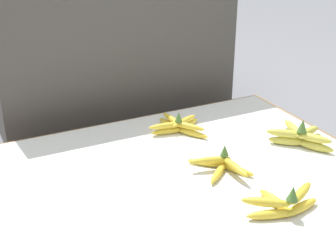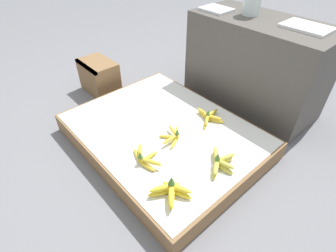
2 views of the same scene
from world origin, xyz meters
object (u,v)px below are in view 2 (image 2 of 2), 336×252
(wooden_crate, at_px, (99,77))
(glass_jar, at_px, (253,0))
(banana_bunch_front_right, at_px, (171,191))
(foam_tray_white, at_px, (307,27))
(banana_bunch_middle_right, at_px, (220,162))
(banana_bunch_front_midright, at_px, (144,158))
(banana_bunch_middle_midright, at_px, (173,136))
(banana_bunch_back_midright, at_px, (209,117))

(wooden_crate, distance_m, glass_jar, 1.35)
(banana_bunch_front_right, height_order, foam_tray_white, foam_tray_white)
(banana_bunch_front_right, relative_size, banana_bunch_middle_right, 0.79)
(wooden_crate, distance_m, banana_bunch_front_midright, 1.11)
(wooden_crate, relative_size, glass_jar, 1.78)
(glass_jar, bearing_deg, banana_bunch_middle_right, -58.85)
(banana_bunch_middle_right, distance_m, foam_tray_white, 1.03)
(wooden_crate, bearing_deg, glass_jar, 44.66)
(banana_bunch_front_midright, bearing_deg, banana_bunch_middle_right, 43.65)
(banana_bunch_front_right, relative_size, foam_tray_white, 0.62)
(banana_bunch_front_midright, bearing_deg, glass_jar, 100.35)
(banana_bunch_front_midright, distance_m, banana_bunch_front_right, 0.28)
(banana_bunch_front_right, bearing_deg, wooden_crate, 164.90)
(glass_jar, distance_m, foam_tray_white, 0.42)
(wooden_crate, distance_m, banana_bunch_middle_right, 1.37)
(banana_bunch_middle_midright, relative_size, banana_bunch_middle_right, 0.91)
(foam_tray_white, bearing_deg, banana_bunch_front_right, -86.51)
(banana_bunch_front_right, bearing_deg, foam_tray_white, 93.49)
(banana_bunch_front_midright, distance_m, banana_bunch_back_midright, 0.57)
(banana_bunch_middle_right, xyz_separation_m, foam_tray_white, (-0.11, 0.88, 0.52))
(glass_jar, relative_size, foam_tray_white, 0.66)
(foam_tray_white, bearing_deg, banana_bunch_middle_midright, -104.27)
(banana_bunch_middle_midright, distance_m, foam_tray_white, 1.09)
(wooden_crate, distance_m, banana_bunch_front_right, 1.38)
(banana_bunch_middle_midright, bearing_deg, glass_jar, 101.06)
(wooden_crate, height_order, banana_bunch_back_midright, wooden_crate)
(banana_bunch_front_right, relative_size, banana_bunch_middle_midright, 0.87)
(banana_bunch_front_midright, bearing_deg, banana_bunch_front_right, -9.06)
(banana_bunch_front_right, distance_m, foam_tray_white, 1.33)
(banana_bunch_middle_midright, bearing_deg, banana_bunch_front_midright, -82.17)
(foam_tray_white, bearing_deg, wooden_crate, -145.69)
(glass_jar, bearing_deg, banana_bunch_middle_midright, -78.94)
(banana_bunch_middle_right, bearing_deg, wooden_crate, 179.11)
(banana_bunch_front_midright, relative_size, glass_jar, 1.25)
(banana_bunch_front_midright, xyz_separation_m, banana_bunch_front_right, (0.27, -0.04, 0.01))
(foam_tray_white, bearing_deg, banana_bunch_back_midright, -109.89)
(banana_bunch_front_midright, xyz_separation_m, banana_bunch_middle_right, (0.31, 0.29, 0.00))
(banana_bunch_middle_right, height_order, glass_jar, glass_jar)
(wooden_crate, xyz_separation_m, glass_jar, (0.85, 0.84, 0.64))
(wooden_crate, bearing_deg, foam_tray_white, 34.31)
(wooden_crate, bearing_deg, banana_bunch_middle_right, -0.89)
(banana_bunch_front_right, xyz_separation_m, banana_bunch_middle_right, (0.04, 0.34, -0.00))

